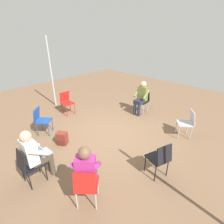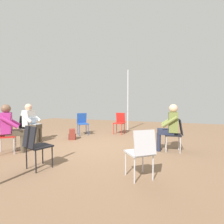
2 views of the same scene
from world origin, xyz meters
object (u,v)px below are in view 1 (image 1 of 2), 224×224
(chair_northeast, at_px, (41,119))
(chair_northwest, at_px, (86,185))
(chair_north, at_px, (28,164))
(chair_south, at_px, (143,100))
(backpack_near_laptop_user, at_px, (62,139))
(person_with_laptop, at_px, (35,153))
(chair_southwest, at_px, (187,122))
(chair_east, at_px, (67,101))
(person_in_magenta, at_px, (87,169))
(person_in_olive, at_px, (141,96))
(chair_west, at_px, (160,158))

(chair_northeast, height_order, chair_northwest, same)
(chair_north, xyz_separation_m, chair_south, (0.41, -4.56, 0.00))
(backpack_near_laptop_user, bearing_deg, person_with_laptop, 126.90)
(chair_southwest, bearing_deg, chair_east, 72.89)
(chair_southwest, xyz_separation_m, backpack_near_laptop_user, (2.33, 2.80, -0.34))
(chair_southwest, xyz_separation_m, chair_northwest, (0.32, 3.51, 0.00))
(chair_north, bearing_deg, chair_southwest, 67.67)
(person_in_magenta, bearing_deg, person_with_laptop, 159.17)
(person_in_olive, distance_m, backpack_near_laptop_user, 3.26)
(chair_south, height_order, chair_west, same)
(chair_east, xyz_separation_m, person_in_olive, (-2.00, -1.97, 0.20))
(chair_north, height_order, backpack_near_laptop_user, chair_north)
(chair_west, height_order, backpack_near_laptop_user, chair_west)
(person_with_laptop, height_order, person_in_olive, same)
(person_with_laptop, relative_size, backpack_near_laptop_user, 3.44)
(chair_northwest, height_order, person_in_magenta, person_in_magenta)
(chair_south, xyz_separation_m, chair_west, (-2.20, 2.54, 0.00))
(chair_east, distance_m, chair_northeast, 1.50)
(chair_southwest, bearing_deg, chair_north, 119.91)
(chair_south, bearing_deg, chair_southwest, 159.39)
(chair_north, distance_m, chair_east, 3.41)
(chair_southwest, relative_size, person_in_olive, 0.69)
(backpack_near_laptop_user, bearing_deg, chair_east, -37.10)
(chair_south, distance_m, person_with_laptop, 4.42)
(chair_northwest, xyz_separation_m, person_in_olive, (1.63, -3.91, 0.20))
(chair_north, height_order, person_with_laptop, person_with_laptop)
(chair_east, height_order, chair_south, same)
(chair_north, xyz_separation_m, chair_east, (2.40, -2.42, 0.00))
(chair_south, bearing_deg, person_with_laptop, 90.69)
(person_in_magenta, xyz_separation_m, backpack_near_laptop_user, (1.90, -0.58, -0.54))
(chair_northwest, bearing_deg, chair_east, 109.60)
(chair_southwest, height_order, chair_northwest, same)
(chair_east, bearing_deg, chair_north, 47.68)
(chair_north, distance_m, backpack_near_laptop_user, 1.47)
(chair_south, distance_m, person_in_magenta, 4.24)
(chair_east, xyz_separation_m, chair_northeast, (-0.69, 1.34, 0.00))
(chair_northeast, xyz_separation_m, backpack_near_laptop_user, (-0.93, -0.11, -0.34))
(chair_north, xyz_separation_m, person_in_olive, (0.40, -4.40, 0.20))
(chair_east, relative_size, person_in_olive, 0.69)
(chair_south, bearing_deg, chair_northwest, 107.39)
(chair_northwest, distance_m, person_in_olive, 4.24)
(chair_southwest, relative_size, chair_west, 1.00)
(chair_northwest, bearing_deg, chair_north, 159.32)
(chair_south, distance_m, backpack_near_laptop_user, 3.40)
(chair_northeast, xyz_separation_m, person_in_magenta, (-2.83, 0.47, 0.20))
(chair_west, height_order, person_in_magenta, person_in_magenta)
(chair_east, bearing_deg, chair_west, 87.51)
(chair_east, distance_m, chair_southwest, 4.25)
(chair_northeast, distance_m, person_in_olive, 3.56)
(backpack_near_laptop_user, bearing_deg, chair_southwest, -129.72)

